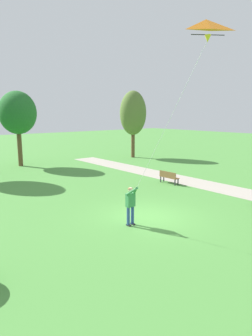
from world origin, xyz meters
The scene contains 7 objects.
ground_plane centered at (0.00, 0.00, 0.00)m, with size 120.00×120.00×0.00m, color #4C8E3D.
walkway_path centered at (7.48, 2.00, 0.01)m, with size 2.40×32.00×0.02m, color #ADA393.
person_kite_flyer centered at (-1.40, -0.32, 1.05)m, with size 0.52×0.62×1.83m.
flying_kite centered at (-1.35, -3.80, 7.33)m, with size 1.18×3.63×5.95m.
park_bench_far_walkway centered at (5.79, 3.99, 0.51)m, with size 0.45×1.50×0.88m.
tree_lakeside_far centered at (0.42, 17.72, 4.89)m, with size 3.32×3.76×6.89m.
tree_lakeside_near centered at (12.18, 15.18, 4.86)m, with size 3.06×2.66×7.30m.
Camera 1 is at (-9.54, -9.82, 4.91)m, focal length 31.82 mm.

